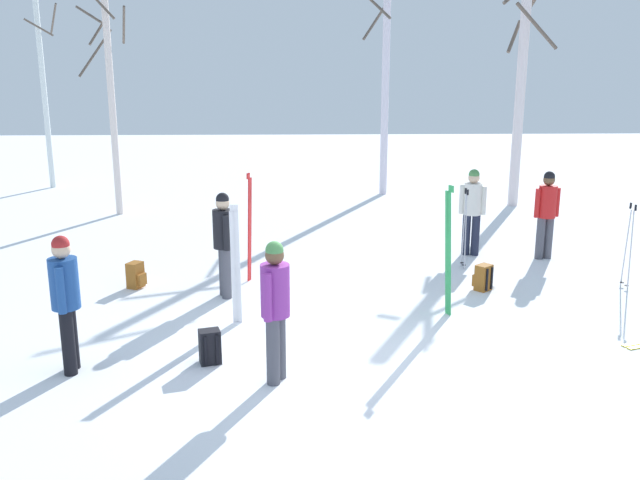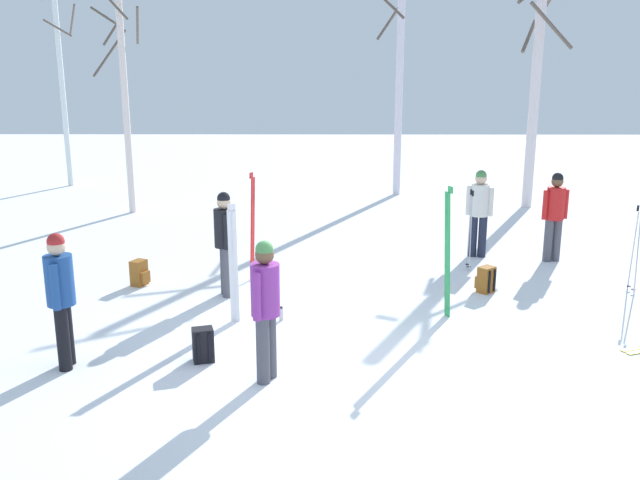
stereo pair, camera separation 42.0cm
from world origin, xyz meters
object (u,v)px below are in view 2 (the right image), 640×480
object	(u,v)px
birch_tree_1	(125,98)
person_3	(479,208)
backpack_0	(139,273)
ski_pair_planted_2	(447,252)
water_bottle_0	(281,314)
birch_tree_0	(62,71)
birch_tree_3	(536,81)
person_4	(225,237)
birch_tree_2	(399,70)
ski_poles_1	(470,228)
ski_poles_0	(636,247)
person_0	(61,292)
backpack_1	(203,345)
ski_pair_planted_0	(233,264)
person_2	(265,302)
ski_pair_planted_1	(253,227)
person_1	(555,211)
backpack_2	(486,280)

from	to	relation	value
birch_tree_1	person_3	bearing A→B (deg)	-27.59
backpack_0	ski_pair_planted_2	bearing A→B (deg)	-15.68
ski_pair_planted_2	water_bottle_0	world-z (taller)	ski_pair_planted_2
birch_tree_0	birch_tree_3	size ratio (longest dim) A/B	1.15
person_4	birch_tree_2	xyz separation A→B (m)	(3.68, 9.16, 2.58)
ski_poles_1	ski_poles_0	bearing A→B (deg)	-27.94
person_0	ski_pair_planted_2	bearing A→B (deg)	20.57
backpack_1	birch_tree_3	size ratio (longest dim) A/B	0.07
ski_pair_planted_0	ski_poles_0	size ratio (longest dim) A/B	1.21
ski_pair_planted_0	person_2	bearing A→B (deg)	-71.87
ski_pair_planted_1	water_bottle_0	bearing A→B (deg)	-73.27
person_1	person_4	distance (m)	6.32
person_2	person_1	bearing A→B (deg)	45.83
backpack_2	birch_tree_2	distance (m)	9.60
person_0	person_4	world-z (taller)	same
birch_tree_0	birch_tree_2	bearing A→B (deg)	-8.54
birch_tree_2	ski_poles_0	bearing A→B (deg)	-71.37
ski_poles_1	person_0	bearing A→B (deg)	-143.85
person_3	water_bottle_0	distance (m)	5.16
ski_pair_planted_1	backpack_0	size ratio (longest dim) A/B	4.29
ski_pair_planted_2	backpack_0	xyz separation A→B (m)	(-4.98, 1.40, -0.76)
person_2	ski_poles_0	xyz separation A→B (m)	(5.78, 3.32, -0.20)
birch_tree_1	birch_tree_2	world-z (taller)	birch_tree_2
person_2	ski_pair_planted_0	xyz separation A→B (m)	(-0.63, 1.92, -0.11)
ski_pair_planted_1	birch_tree_3	distance (m)	9.55
ski_pair_planted_1	ski_poles_1	size ratio (longest dim) A/B	1.27
backpack_0	water_bottle_0	world-z (taller)	backpack_0
ski_poles_1	birch_tree_1	world-z (taller)	birch_tree_1
backpack_1	water_bottle_0	bearing A→B (deg)	57.78
ski_pair_planted_2	backpack_0	world-z (taller)	ski_pair_planted_2
person_1	ski_poles_1	size ratio (longest dim) A/B	1.15
birch_tree_2	person_3	bearing A→B (deg)	-82.22
person_4	birch_tree_1	bearing A→B (deg)	117.16
water_bottle_0	birch_tree_3	distance (m)	10.89
birch_tree_1	ski_pair_planted_0	bearing A→B (deg)	-64.76
ski_pair_planted_0	birch_tree_2	size ratio (longest dim) A/B	0.26
ski_pair_planted_1	backpack_0	distance (m)	2.08
backpack_0	birch_tree_0	xyz separation A→B (m)	(-4.86, 10.17, 3.29)
person_3	ski_pair_planted_0	xyz separation A→B (m)	(-4.32, -3.58, -0.11)
person_1	birch_tree_0	size ratio (longest dim) A/B	0.24
birch_tree_1	ski_pair_planted_1	bearing A→B (deg)	-56.70
ski_pair_planted_1	backpack_0	world-z (taller)	ski_pair_planted_1
ski_pair_planted_0	birch_tree_1	distance (m)	8.80
water_bottle_0	birch_tree_1	world-z (taller)	birch_tree_1
water_bottle_0	birch_tree_0	world-z (taller)	birch_tree_0
ski_pair_planted_0	birch_tree_3	size ratio (longest dim) A/B	0.28
person_3	ski_poles_1	size ratio (longest dim) A/B	1.15
water_bottle_0	ski_pair_planted_0	bearing A→B (deg)	-176.56
ski_poles_0	water_bottle_0	world-z (taller)	ski_poles_0
person_1	birch_tree_1	size ratio (longest dim) A/B	0.31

